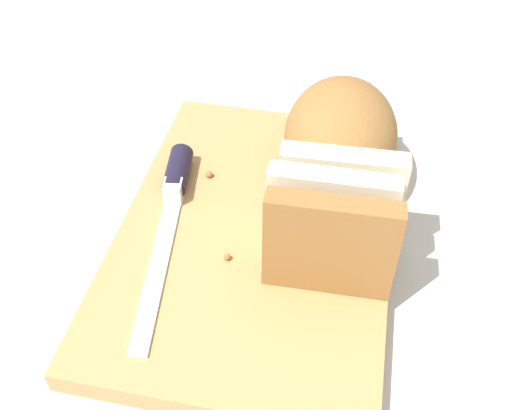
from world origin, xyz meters
TOP-DOWN VIEW (x-y plane):
  - ground_plane at (0.00, 0.00)m, footprint 3.00×3.00m
  - cutting_board at (0.00, 0.00)m, footprint 0.40×0.28m
  - bread_loaf at (-0.06, 0.07)m, footprint 0.25×0.12m
  - bread_knife at (-0.03, -0.09)m, footprint 0.25×0.05m
  - crumb_near_knife at (-0.09, 0.05)m, footprint 0.01×0.01m
  - crumb_near_loaf at (-0.07, 0.02)m, footprint 0.00×0.00m
  - crumb_stray_left at (-0.06, -0.06)m, footprint 0.01×0.01m
  - crumb_stray_right at (0.05, -0.02)m, footprint 0.01×0.01m

SIDE VIEW (x-z plane):
  - ground_plane at x=0.00m, z-range 0.00..0.00m
  - cutting_board at x=0.00m, z-range 0.00..0.02m
  - crumb_near_loaf at x=-0.07m, z-range 0.02..0.03m
  - crumb_near_knife at x=-0.09m, z-range 0.02..0.03m
  - crumb_stray_right at x=0.05m, z-range 0.02..0.03m
  - crumb_stray_left at x=-0.06m, z-range 0.02..0.03m
  - bread_knife at x=-0.03m, z-range 0.02..0.05m
  - bread_loaf at x=-0.06m, z-range 0.02..0.12m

